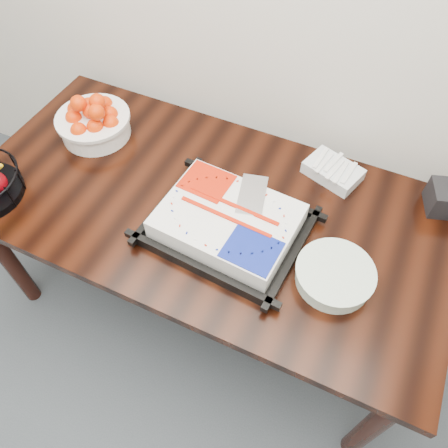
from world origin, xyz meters
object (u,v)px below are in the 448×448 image
at_px(cake_tray, 228,223).
at_px(plate_stack, 334,276).
at_px(tangerine_bowl, 93,118).
at_px(table, 206,217).

xyz_separation_m(cake_tray, plate_stack, (0.39, -0.03, -0.02)).
height_order(cake_tray, tangerine_bowl, tangerine_bowl).
distance_m(tangerine_bowl, plate_stack, 1.13).
height_order(table, tangerine_bowl, tangerine_bowl).
distance_m(table, tangerine_bowl, 0.62).
relative_size(cake_tray, plate_stack, 2.14).
bearing_deg(tangerine_bowl, cake_tray, -17.67).
distance_m(table, cake_tray, 0.20).
relative_size(cake_tray, tangerine_bowl, 1.80).
distance_m(cake_tray, tangerine_bowl, 0.74).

